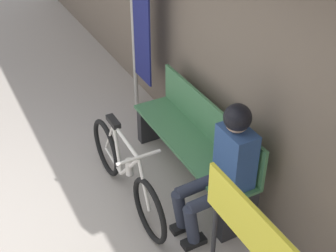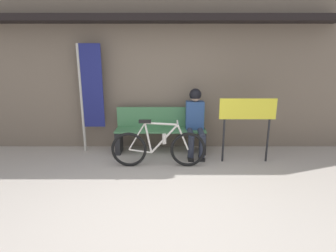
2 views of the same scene
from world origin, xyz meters
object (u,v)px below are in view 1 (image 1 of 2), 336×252
at_px(park_bench_near, 195,145).
at_px(bicycle, 126,174).
at_px(signboard, 250,237).
at_px(person_seated, 225,162).
at_px(banner_pole, 139,20).

relative_size(park_bench_near, bicycle, 1.08).
relative_size(bicycle, signboard, 1.41).
bearing_deg(park_bench_near, signboard, -18.56).
bearing_deg(person_seated, bicycle, -137.44).
xyz_separation_m(park_bench_near, banner_pole, (-1.36, 0.06, 0.79)).
bearing_deg(banner_pole, bicycle, -30.71).
height_order(person_seated, banner_pole, banner_pole).
xyz_separation_m(bicycle, signboard, (1.53, 0.23, 0.53)).
bearing_deg(person_seated, banner_pole, 174.92).
height_order(banner_pole, signboard, banner_pole).
bearing_deg(bicycle, banner_pole, 149.29).
distance_m(park_bench_near, banner_pole, 1.58).
bearing_deg(banner_pole, person_seated, -5.08).
height_order(bicycle, signboard, signboard).
bearing_deg(signboard, bicycle, -171.42).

